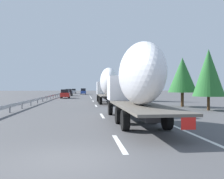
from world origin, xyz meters
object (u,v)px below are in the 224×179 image
Objects in this scene: car_black_suv at (69,92)px; car_red_compact at (65,94)px; car_blue_sedan at (83,91)px; truck_trailing at (136,80)px; truck_lead at (108,84)px; car_silver_hatch at (74,91)px; road_sign at (115,87)px.

car_black_suv is 14.96m from car_red_compact.
car_black_suv reaches higher than car_red_compact.
car_black_suv is 13.00m from car_blue_sedan.
car_red_compact is (35.76, 7.16, -1.71)m from truck_trailing.
car_black_suv is 0.98× the size of car_red_compact.
truck_lead reaches higher than car_black_suv.
road_sign is at bearing -166.34° from car_silver_hatch.
car_red_compact is at bearing 81.94° from road_sign.
truck_trailing is 2.98× the size of car_black_suv.
truck_lead is at bearing -0.00° from truck_trailing.
truck_lead is 2.77× the size of car_black_suv.
car_red_compact is (-27.41, 3.52, -0.05)m from car_blue_sedan.
truck_lead reaches higher than car_blue_sedan.
truck_trailing is at bearing -168.68° from car_red_compact.
truck_lead is at bearing -167.09° from car_black_suv.
car_blue_sedan is at bearing -7.32° from car_red_compact.
road_sign is at bearing -166.86° from car_blue_sedan.
car_blue_sedan reaches higher than car_silver_hatch.
car_blue_sedan is (44.66, 3.64, -1.69)m from truck_lead.
truck_lead is at bearing -157.46° from car_red_compact.
car_red_compact is at bearing 172.68° from car_blue_sedan.
truck_trailing is 2.93× the size of car_red_compact.
car_silver_hatch is at bearing 7.11° from truck_lead.
truck_lead is 44.84m from car_blue_sedan.
truck_trailing is at bearing 180.00° from truck_lead.
car_red_compact is 10.46m from road_sign.
truck_trailing is at bearing -171.72° from car_black_suv.
car_black_suv is 0.93× the size of car_blue_sedan.
truck_lead is 3.02× the size of car_silver_hatch.
truck_trailing reaches higher than car_black_suv.
car_black_suv reaches higher than car_silver_hatch.
car_blue_sedan is at bearing -16.74° from car_black_suv.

